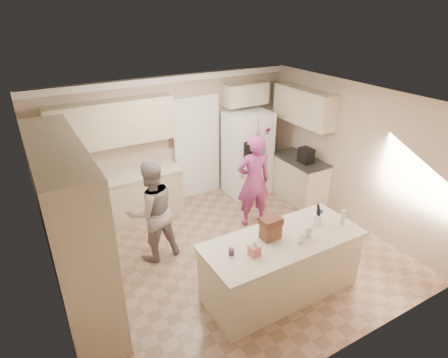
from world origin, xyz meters
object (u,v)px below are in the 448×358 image
teen_boy (152,211)px  island_base (281,267)px  dollhouse_body (271,231)px  teen_girl (254,182)px  utensil_crock (317,220)px  tissue_box (254,250)px  refrigerator (247,153)px  coffee_maker (306,155)px

teen_boy → island_base: bearing=121.9°
island_base → dollhouse_body: dollhouse_body is taller
teen_girl → dollhouse_body: bearing=75.5°
island_base → teen_girl: (0.70, 1.75, 0.44)m
dollhouse_body → teen_boy: 1.97m
island_base → utensil_crock: utensil_crock is taller
dollhouse_body → island_base: bearing=-33.7°
utensil_crock → tissue_box: bearing=-172.9°
refrigerator → teen_girl: (-0.64, -1.18, -0.02)m
tissue_box → teen_boy: 1.95m
coffee_maker → dollhouse_body: coffee_maker is taller
island_base → teen_girl: teen_girl is taller
teen_girl → coffee_maker: bearing=-160.9°
refrigerator → tissue_box: size_ratio=12.86×
coffee_maker → teen_boy: bearing=-176.8°
refrigerator → teen_boy: 2.87m
refrigerator → tissue_box: bearing=-122.3°
utensil_crock → dollhouse_body: bearing=176.4°
coffee_maker → island_base: (-2.05, -1.90, -0.63)m
dollhouse_body → tissue_box: bearing=-153.4°
refrigerator → utensil_crock: 2.96m
tissue_box → utensil_crock: bearing=7.1°
refrigerator → coffee_maker: (0.71, -1.03, 0.17)m
tissue_box → teen_girl: size_ratio=0.08×
island_base → teen_boy: size_ratio=1.29×
teen_boy → refrigerator: bearing=-159.5°
utensil_crock → dollhouse_body: dollhouse_body is taller
coffee_maker → teen_girl: size_ratio=0.17×
refrigerator → utensil_crock: (-0.69, -2.88, 0.10)m
island_base → dollhouse_body: size_ratio=8.46×
refrigerator → teen_girl: refrigerator is taller
refrigerator → utensil_crock: bearing=-103.8°
coffee_maker → teen_girl: bearing=-173.6°
refrigerator → teen_girl: size_ratio=1.02×
coffee_maker → teen_boy: size_ratio=0.18×
island_base → teen_girl: size_ratio=1.25×
refrigerator → teen_boy: (-2.60, -1.22, -0.05)m
coffee_maker → island_base: coffee_maker is taller
tissue_box → teen_girl: bearing=56.0°
dollhouse_body → coffee_maker: bearing=39.3°
refrigerator → dollhouse_body: size_ratio=6.92×
island_base → tissue_box: tissue_box is taller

